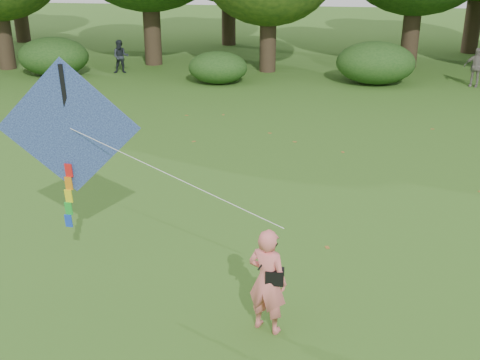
# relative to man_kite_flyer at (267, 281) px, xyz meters

# --- Properties ---
(ground) EXTENTS (100.00, 100.00, 0.00)m
(ground) POSITION_rel_man_kite_flyer_xyz_m (0.27, 0.93, -0.94)
(ground) COLOR #265114
(ground) RESTS_ON ground
(man_kite_flyer) EXTENTS (0.80, 0.68, 1.87)m
(man_kite_flyer) POSITION_rel_man_kite_flyer_xyz_m (0.00, 0.00, 0.00)
(man_kite_flyer) COLOR #EE7370
(man_kite_flyer) RESTS_ON ground
(bystander_left) EXTENTS (0.89, 0.76, 1.59)m
(bystander_left) POSITION_rel_man_kite_flyer_xyz_m (-8.71, 19.59, -0.14)
(bystander_left) COLOR #22272E
(bystander_left) RESTS_ON ground
(bystander_right) EXTENTS (1.08, 0.74, 1.70)m
(bystander_right) POSITION_rel_man_kite_flyer_xyz_m (7.59, 18.83, -0.09)
(bystander_right) COLOR gray
(bystander_right) RESTS_ON ground
(crossbody_bag) EXTENTS (0.43, 0.20, 0.73)m
(crossbody_bag) POSITION_rel_man_kite_flyer_xyz_m (0.12, -0.03, 0.12)
(crossbody_bag) COLOR black
(crossbody_bag) RESTS_ON ground
(flying_kite) EXTENTS (5.23, 1.60, 3.28)m
(flying_kite) POSITION_rel_man_kite_flyer_xyz_m (-3.70, 1.31, 2.04)
(flying_kite) COLOR #2731A9
(flying_kite) RESTS_ON ground
(shrub_band) EXTENTS (39.15, 3.22, 1.88)m
(shrub_band) POSITION_rel_man_kite_flyer_xyz_m (-0.45, 18.54, -0.08)
(shrub_band) COLOR #264919
(shrub_band) RESTS_ON ground
(fallen_leaves) EXTENTS (9.24, 15.70, 0.01)m
(fallen_leaves) POSITION_rel_man_kite_flyer_xyz_m (0.51, 8.45, -0.93)
(fallen_leaves) COLOR brown
(fallen_leaves) RESTS_ON ground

